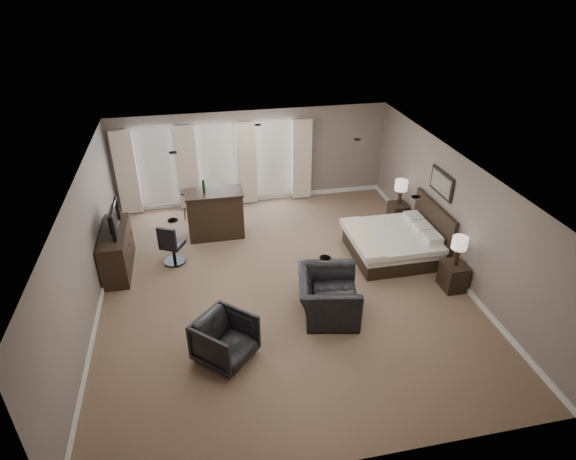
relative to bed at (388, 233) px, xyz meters
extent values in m
cube|color=brown|center=(-2.58, -0.63, -0.62)|extent=(7.60, 8.60, 0.04)
cube|color=silver|center=(-2.58, -0.63, 1.98)|extent=(7.60, 8.60, 0.04)
cube|color=slate|center=(-2.58, 3.62, 0.68)|extent=(7.50, 0.04, 2.60)
cube|color=slate|center=(-2.58, -4.88, 0.68)|extent=(7.50, 0.04, 2.60)
cube|color=slate|center=(-6.33, -0.63, 0.68)|extent=(0.04, 8.50, 2.60)
cube|color=slate|center=(1.17, -0.63, 0.68)|extent=(0.04, 8.50, 2.60)
cube|color=silver|center=(-5.18, 3.56, 0.63)|extent=(1.15, 0.04, 2.05)
cube|color=silver|center=(-3.58, 3.56, 0.63)|extent=(1.15, 0.04, 2.05)
cube|color=silver|center=(-1.98, 3.56, 0.63)|extent=(1.15, 0.04, 2.05)
cube|color=beige|center=(-5.93, 3.44, 0.56)|extent=(0.55, 0.12, 2.30)
cube|color=beige|center=(-4.38, 3.44, 0.56)|extent=(0.55, 0.12, 2.30)
cube|color=beige|center=(-2.78, 3.44, 0.56)|extent=(0.55, 0.12, 2.30)
cube|color=beige|center=(-1.23, 3.44, 0.56)|extent=(0.55, 0.12, 2.30)
cube|color=silver|center=(0.00, 0.00, 0.00)|extent=(1.95, 1.86, 1.24)
cube|color=black|center=(0.89, -1.45, -0.33)|extent=(0.44, 0.54, 0.58)
cube|color=black|center=(0.89, 1.45, -0.34)|extent=(0.42, 0.51, 0.56)
cube|color=beige|center=(0.89, -1.45, 0.29)|extent=(0.31, 0.31, 0.65)
cube|color=beige|center=(0.89, 1.45, 0.27)|extent=(0.32, 0.32, 0.66)
cube|color=slate|center=(1.12, 0.00, 1.13)|extent=(0.04, 0.96, 0.56)
cube|color=black|center=(-6.03, 0.70, -0.13)|extent=(0.54, 1.68, 0.98)
imported|color=black|center=(-6.03, 0.70, 0.42)|extent=(0.58, 1.01, 0.13)
imported|color=black|center=(-1.90, -1.73, -0.05)|extent=(1.10, 1.46, 1.15)
imported|color=black|center=(-3.96, -2.53, -0.16)|extent=(1.21, 1.21, 0.91)
cube|color=black|center=(-3.79, 1.78, -0.01)|extent=(1.39, 0.72, 1.21)
cube|color=black|center=(-4.44, 2.86, -0.23)|extent=(0.41, 0.41, 0.79)
cube|color=black|center=(-3.77, 2.98, -0.19)|extent=(0.51, 0.51, 0.85)
cube|color=black|center=(-4.83, 0.74, -0.12)|extent=(0.68, 0.68, 0.99)
camera|label=1|loc=(-4.17, -8.82, 5.47)|focal=30.00mm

